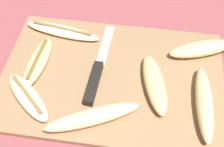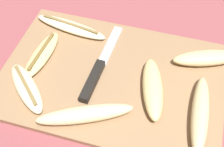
{
  "view_description": "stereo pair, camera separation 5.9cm",
  "coord_description": "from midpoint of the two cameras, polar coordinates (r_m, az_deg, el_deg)",
  "views": [
    {
      "loc": [
        0.06,
        -0.43,
        0.57
      ],
      "look_at": [
        0.0,
        0.0,
        0.02
      ],
      "focal_mm": 50.0,
      "sensor_mm": 36.0,
      "label": 1
    },
    {
      "loc": [
        0.12,
        -0.42,
        0.57
      ],
      "look_at": [
        0.0,
        0.0,
        0.02
      ],
      "focal_mm": 50.0,
      "sensor_mm": 36.0,
      "label": 2
    }
  ],
  "objects": [
    {
      "name": "banana_spotted_left",
      "position": [
        0.75,
        -10.53,
        3.4
      ],
      "size": [
        0.05,
        0.16,
        0.02
      ],
      "rotation": [
        0.0,
        0.0,
        6.22
      ],
      "color": "#DBC684",
      "rests_on": "cutting_board"
    },
    {
      "name": "banana_ripe_center",
      "position": [
        0.66,
        18.29,
        -7.06
      ],
      "size": [
        0.04,
        0.19,
        0.03
      ],
      "rotation": [
        0.0,
        0.0,
        3.19
      ],
      "color": "beige",
      "rests_on": "cutting_board"
    },
    {
      "name": "banana_soft_right",
      "position": [
        0.63,
        -2.32,
        -7.6
      ],
      "size": [
        0.2,
        0.12,
        0.03
      ],
      "rotation": [
        0.0,
        0.0,
        5.15
      ],
      "color": "beige",
      "rests_on": "cutting_board"
    },
    {
      "name": "banana_bright_far",
      "position": [
        0.81,
        -5.49,
        8.39
      ],
      "size": [
        0.2,
        0.07,
        0.02
      ],
      "rotation": [
        0.0,
        0.0,
        1.42
      ],
      "color": "beige",
      "rests_on": "cutting_board"
    },
    {
      "name": "banana_golden_short",
      "position": [
        0.68,
        9.91,
        -2.77
      ],
      "size": [
        0.08,
        0.17,
        0.03
      ],
      "rotation": [
        0.0,
        0.0,
        3.41
      ],
      "color": "#EDD689",
      "rests_on": "cutting_board"
    },
    {
      "name": "banana_mellow_near",
      "position": [
        0.76,
        19.11,
        2.62
      ],
      "size": [
        0.17,
        0.1,
        0.03
      ],
      "rotation": [
        0.0,
        0.0,
        5.08
      ],
      "color": "beige",
      "rests_on": "cutting_board"
    },
    {
      "name": "ground_plane",
      "position": [
        0.72,
        2.34,
        -1.22
      ],
      "size": [
        4.0,
        4.0,
        0.0
      ],
      "primitive_type": "plane",
      "color": "#93474C"
    },
    {
      "name": "knife",
      "position": [
        0.7,
        -0.57,
        -0.18
      ],
      "size": [
        0.03,
        0.25,
        0.02
      ],
      "rotation": [
        0.0,
        0.0,
        -0.04
      ],
      "color": "black",
      "rests_on": "cutting_board"
    },
    {
      "name": "cutting_board",
      "position": [
        0.71,
        2.35,
        -0.93
      ],
      "size": [
        0.5,
        0.34,
        0.01
      ],
      "color": "#997551",
      "rests_on": "ground_plane"
    },
    {
      "name": "banana_pale_long",
      "position": [
        0.69,
        -13.04,
        -2.68
      ],
      "size": [
        0.14,
        0.13,
        0.02
      ],
      "rotation": [
        0.0,
        0.0,
        3.96
      ],
      "color": "beige",
      "rests_on": "cutting_board"
    }
  ]
}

